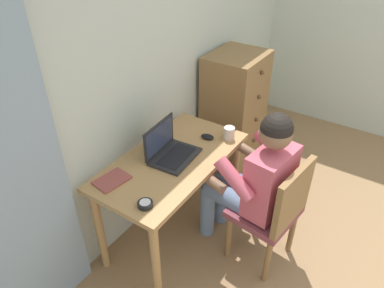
{
  "coord_description": "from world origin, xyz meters",
  "views": [
    {
      "loc": [
        -1.83,
        0.64,
        2.18
      ],
      "look_at": [
        -0.18,
        1.73,
        0.84
      ],
      "focal_mm": 33.34,
      "sensor_mm": 36.0,
      "label": 1
    }
  ],
  "objects_px": {
    "desk": "(172,172)",
    "notebook_pad": "(112,180)",
    "chair": "(274,210)",
    "desk_clock": "(145,204)",
    "computer_mouse": "(207,137)",
    "person_seated": "(253,177)",
    "laptop": "(170,150)",
    "coffee_mug": "(229,133)",
    "dresser": "(234,113)"
  },
  "relations": [
    {
      "from": "desk_clock",
      "to": "notebook_pad",
      "type": "xyz_separation_m",
      "value": [
        0.06,
        0.32,
        -0.01
      ]
    },
    {
      "from": "computer_mouse",
      "to": "coffee_mug",
      "type": "bearing_deg",
      "value": -61.5
    },
    {
      "from": "laptop",
      "to": "coffee_mug",
      "type": "distance_m",
      "value": 0.48
    },
    {
      "from": "coffee_mug",
      "to": "computer_mouse",
      "type": "bearing_deg",
      "value": 124.13
    },
    {
      "from": "computer_mouse",
      "to": "desk_clock",
      "type": "xyz_separation_m",
      "value": [
        -0.8,
        -0.07,
        -0.0
      ]
    },
    {
      "from": "chair",
      "to": "desk_clock",
      "type": "height_order",
      "value": "chair"
    },
    {
      "from": "computer_mouse",
      "to": "chair",
      "type": "bearing_deg",
      "value": -109.95
    },
    {
      "from": "desk_clock",
      "to": "coffee_mug",
      "type": "relative_size",
      "value": 0.75
    },
    {
      "from": "computer_mouse",
      "to": "notebook_pad",
      "type": "xyz_separation_m",
      "value": [
        -0.74,
        0.24,
        -0.01
      ]
    },
    {
      "from": "computer_mouse",
      "to": "notebook_pad",
      "type": "relative_size",
      "value": 0.48
    },
    {
      "from": "desk",
      "to": "dresser",
      "type": "relative_size",
      "value": 1.01
    },
    {
      "from": "computer_mouse",
      "to": "desk_clock",
      "type": "distance_m",
      "value": 0.81
    },
    {
      "from": "laptop",
      "to": "desk",
      "type": "bearing_deg",
      "value": -122.82
    },
    {
      "from": "notebook_pad",
      "to": "person_seated",
      "type": "bearing_deg",
      "value": -41.05
    },
    {
      "from": "desk",
      "to": "chair",
      "type": "relative_size",
      "value": 1.31
    },
    {
      "from": "computer_mouse",
      "to": "person_seated",
      "type": "bearing_deg",
      "value": -112.89
    },
    {
      "from": "chair",
      "to": "computer_mouse",
      "type": "bearing_deg",
      "value": 75.68
    },
    {
      "from": "desk",
      "to": "laptop",
      "type": "bearing_deg",
      "value": 57.18
    },
    {
      "from": "laptop",
      "to": "dresser",
      "type": "bearing_deg",
      "value": 3.28
    },
    {
      "from": "desk",
      "to": "notebook_pad",
      "type": "height_order",
      "value": "notebook_pad"
    },
    {
      "from": "desk",
      "to": "computer_mouse",
      "type": "bearing_deg",
      "value": -11.92
    },
    {
      "from": "laptop",
      "to": "desk_clock",
      "type": "bearing_deg",
      "value": -159.81
    },
    {
      "from": "notebook_pad",
      "to": "coffee_mug",
      "type": "relative_size",
      "value": 1.75
    },
    {
      "from": "chair",
      "to": "laptop",
      "type": "xyz_separation_m",
      "value": [
        -0.17,
        0.73,
        0.3
      ]
    },
    {
      "from": "person_seated",
      "to": "computer_mouse",
      "type": "bearing_deg",
      "value": 72.74
    },
    {
      "from": "laptop",
      "to": "notebook_pad",
      "type": "bearing_deg",
      "value": 160.83
    },
    {
      "from": "desk",
      "to": "computer_mouse",
      "type": "height_order",
      "value": "computer_mouse"
    },
    {
      "from": "dresser",
      "to": "computer_mouse",
      "type": "height_order",
      "value": "dresser"
    },
    {
      "from": "laptop",
      "to": "coffee_mug",
      "type": "relative_size",
      "value": 2.98
    },
    {
      "from": "computer_mouse",
      "to": "coffee_mug",
      "type": "relative_size",
      "value": 0.83
    },
    {
      "from": "dresser",
      "to": "desk_clock",
      "type": "height_order",
      "value": "dresser"
    },
    {
      "from": "computer_mouse",
      "to": "coffee_mug",
      "type": "distance_m",
      "value": 0.16
    },
    {
      "from": "dresser",
      "to": "coffee_mug",
      "type": "relative_size",
      "value": 9.41
    },
    {
      "from": "desk",
      "to": "notebook_pad",
      "type": "xyz_separation_m",
      "value": [
        -0.4,
        0.17,
        0.12
      ]
    },
    {
      "from": "chair",
      "to": "notebook_pad",
      "type": "bearing_deg",
      "value": 123.8
    },
    {
      "from": "laptop",
      "to": "desk_clock",
      "type": "xyz_separation_m",
      "value": [
        -0.47,
        -0.17,
        -0.04
      ]
    },
    {
      "from": "notebook_pad",
      "to": "computer_mouse",
      "type": "bearing_deg",
      "value": -10.45
    },
    {
      "from": "person_seated",
      "to": "computer_mouse",
      "type": "height_order",
      "value": "person_seated"
    },
    {
      "from": "laptop",
      "to": "chair",
      "type": "bearing_deg",
      "value": -76.93
    },
    {
      "from": "desk_clock",
      "to": "notebook_pad",
      "type": "distance_m",
      "value": 0.32
    },
    {
      "from": "chair",
      "to": "person_seated",
      "type": "relative_size",
      "value": 0.73
    },
    {
      "from": "person_seated",
      "to": "coffee_mug",
      "type": "relative_size",
      "value": 9.91
    },
    {
      "from": "computer_mouse",
      "to": "dresser",
      "type": "bearing_deg",
      "value": 6.68
    },
    {
      "from": "desk_clock",
      "to": "notebook_pad",
      "type": "relative_size",
      "value": 0.43
    },
    {
      "from": "desk",
      "to": "laptop",
      "type": "relative_size",
      "value": 3.19
    },
    {
      "from": "desk_clock",
      "to": "coffee_mug",
      "type": "height_order",
      "value": "coffee_mug"
    },
    {
      "from": "chair",
      "to": "person_seated",
      "type": "height_order",
      "value": "person_seated"
    },
    {
      "from": "chair",
      "to": "coffee_mug",
      "type": "bearing_deg",
      "value": 63.28
    },
    {
      "from": "desk",
      "to": "laptop",
      "type": "distance_m",
      "value": 0.17
    },
    {
      "from": "person_seated",
      "to": "chair",
      "type": "bearing_deg",
      "value": -96.74
    }
  ]
}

